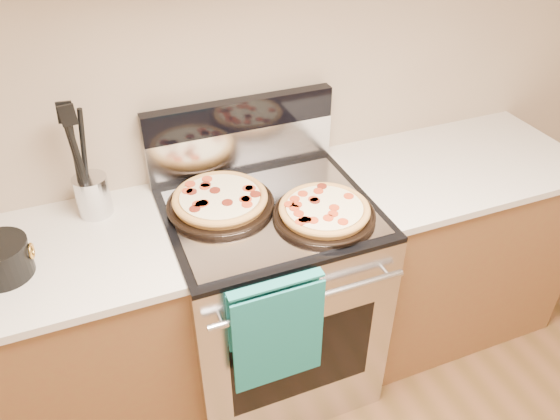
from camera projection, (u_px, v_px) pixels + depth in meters
name	position (u px, v px, depth m)	size (l,w,h in m)	color
wall_back	(234.00, 63.00, 2.02)	(4.00, 4.00, 0.00)	tan
range_body	(270.00, 299.00, 2.28)	(0.76, 0.68, 0.90)	#B7B7BC
oven_window	(303.00, 359.00, 2.03)	(0.56, 0.01, 0.40)	black
cooktop	(269.00, 210.00, 2.01)	(0.76, 0.68, 0.02)	black
backsplash_lower	(241.00, 148.00, 2.19)	(0.76, 0.06, 0.18)	silver
backsplash_upper	(240.00, 114.00, 2.10)	(0.76, 0.06, 0.12)	black
oven_handle	(310.00, 299.00, 1.80)	(0.03, 0.03, 0.70)	silver
dish_towel	(276.00, 330.00, 1.82)	(0.32, 0.05, 0.42)	#177476
foil_sheet	(272.00, 212.00, 1.98)	(0.70, 0.55, 0.01)	gray
cabinet_left	(49.00, 358.00, 2.05)	(1.00, 0.62, 0.88)	brown
countertop_left	(15.00, 268.00, 1.78)	(1.02, 0.64, 0.03)	beige
cabinet_right	(442.00, 247.00, 2.58)	(1.00, 0.62, 0.88)	brown
countertop_right	(460.00, 164.00, 2.31)	(1.02, 0.64, 0.03)	beige
pepperoni_pizza_back	(220.00, 201.00, 1.99)	(0.39, 0.39, 0.05)	#AF6E35
pepperoni_pizza_front	(324.00, 211.00, 1.94)	(0.36, 0.36, 0.05)	#AF6E35
utensil_crock	(93.00, 195.00, 1.96)	(0.12, 0.12, 0.15)	silver
saucepan	(1.00, 261.00, 1.70)	(0.18, 0.18, 0.11)	black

